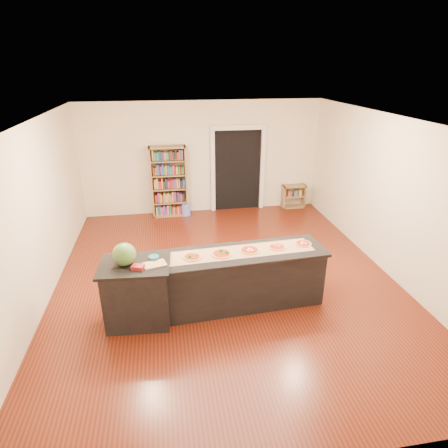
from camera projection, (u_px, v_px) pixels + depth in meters
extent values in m
cube|color=#EBE2C6|center=(226.00, 207.00, 6.26)|extent=(6.00, 7.00, 2.80)
cube|color=#5D2010|center=(226.00, 278.00, 6.81)|extent=(6.00, 7.00, 0.01)
cube|color=white|center=(226.00, 121.00, 5.70)|extent=(6.00, 7.00, 0.01)
cube|color=black|center=(237.00, 170.00, 9.68)|extent=(1.20, 0.02, 2.10)
cube|color=silver|center=(213.00, 172.00, 9.55)|extent=(0.10, 0.08, 2.10)
cube|color=silver|center=(262.00, 170.00, 9.74)|extent=(0.10, 0.08, 2.10)
cube|color=silver|center=(238.00, 127.00, 9.21)|extent=(1.40, 0.08, 0.12)
cube|color=black|center=(235.00, 280.00, 5.93)|extent=(2.75, 0.69, 0.88)
cube|color=black|center=(236.00, 254.00, 5.75)|extent=(2.83, 0.77, 0.05)
cube|color=black|center=(138.00, 295.00, 5.52)|extent=(0.91, 0.64, 0.94)
cube|color=black|center=(134.00, 265.00, 5.32)|extent=(1.00, 0.73, 0.04)
cube|color=olive|center=(169.00, 182.00, 9.31)|extent=(0.89, 0.32, 1.78)
cube|color=olive|center=(293.00, 196.00, 10.05)|extent=(0.62, 0.27, 0.62)
cylinder|color=#6681E4|center=(186.00, 209.00, 9.58)|extent=(0.22, 0.22, 0.32)
cube|color=#9D7D51|center=(236.00, 252.00, 5.76)|extent=(2.48, 0.60, 0.00)
sphere|color=#144214|center=(124.00, 254.00, 5.23)|extent=(0.33, 0.33, 0.33)
cube|color=tan|center=(155.00, 264.00, 5.29)|extent=(0.35, 0.28, 0.02)
cube|color=maroon|center=(138.00, 267.00, 5.17)|extent=(0.19, 0.17, 0.06)
cylinder|color=#195966|center=(154.00, 258.00, 5.42)|extent=(0.15, 0.15, 0.06)
cylinder|color=tan|center=(162.00, 260.00, 5.52)|extent=(0.29, 0.29, 0.02)
cylinder|color=#A5190C|center=(162.00, 259.00, 5.52)|extent=(0.24, 0.24, 0.00)
cylinder|color=tan|center=(192.00, 257.00, 5.59)|extent=(0.26, 0.26, 0.02)
cylinder|color=#A5190C|center=(192.00, 257.00, 5.59)|extent=(0.21, 0.21, 0.00)
cylinder|color=tan|center=(222.00, 254.00, 5.69)|extent=(0.32, 0.32, 0.02)
cylinder|color=#A5190C|center=(222.00, 253.00, 5.69)|extent=(0.26, 0.26, 0.00)
cylinder|color=tan|center=(250.00, 250.00, 5.80)|extent=(0.30, 0.30, 0.02)
cylinder|color=#A5190C|center=(250.00, 250.00, 5.79)|extent=(0.24, 0.24, 0.00)
cylinder|color=tan|center=(277.00, 247.00, 5.90)|extent=(0.27, 0.27, 0.02)
cylinder|color=#A5190C|center=(277.00, 246.00, 5.89)|extent=(0.22, 0.22, 0.00)
cylinder|color=tan|center=(303.00, 244.00, 6.01)|extent=(0.26, 0.26, 0.02)
cylinder|color=#A5190C|center=(303.00, 243.00, 6.01)|extent=(0.21, 0.21, 0.00)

